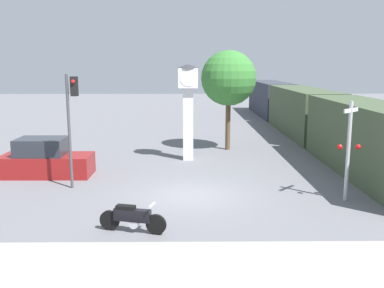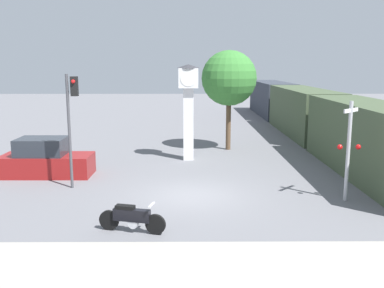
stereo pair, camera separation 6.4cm
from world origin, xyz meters
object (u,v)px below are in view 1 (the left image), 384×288
object	(u,v)px
railroad_crossing_signal	(349,147)
freight_train	(302,111)
clock_tower	(188,98)
motorcycle	(132,218)
traffic_light	(71,111)
street_tree	(229,78)
parked_car	(45,160)

from	to	relation	value
railroad_crossing_signal	freight_train	bearing A→B (deg)	81.12
clock_tower	freight_train	xyz separation A→B (m)	(8.61, 8.85, -1.73)
motorcycle	railroad_crossing_signal	distance (m)	8.62
motorcycle	clock_tower	size ratio (longest dim) A/B	0.41
traffic_light	clock_tower	bearing A→B (deg)	48.67
railroad_crossing_signal	street_tree	world-z (taller)	street_tree
clock_tower	railroad_crossing_signal	bearing A→B (deg)	-50.13
street_tree	traffic_light	bearing A→B (deg)	-131.24
railroad_crossing_signal	parked_car	xyz separation A→B (m)	(-12.83, 3.86, -1.35)
street_tree	parked_car	bearing A→B (deg)	-145.83
motorcycle	parked_car	size ratio (longest dim) A/B	0.51
freight_train	street_tree	size ratio (longest dim) A/B	6.06
railroad_crossing_signal	clock_tower	bearing A→B (deg)	129.87
freight_train	railroad_crossing_signal	distance (m)	16.35
parked_car	traffic_light	bearing A→B (deg)	-46.76
traffic_light	parked_car	bearing A→B (deg)	132.72
traffic_light	railroad_crossing_signal	bearing A→B (deg)	-9.34
railroad_crossing_signal	traffic_light	bearing A→B (deg)	170.66
traffic_light	parked_car	size ratio (longest dim) A/B	1.14
railroad_crossing_signal	street_tree	xyz separation A→B (m)	(-3.64, 10.10, 2.25)
motorcycle	freight_train	size ratio (longest dim) A/B	0.06
clock_tower	freight_train	bearing A→B (deg)	45.79
motorcycle	freight_train	distance (m)	21.93
motorcycle	railroad_crossing_signal	size ratio (longest dim) A/B	0.56
freight_train	parked_car	world-z (taller)	freight_train
railroad_crossing_signal	parked_car	distance (m)	13.47
motorcycle	railroad_crossing_signal	bearing A→B (deg)	35.77
clock_tower	street_tree	size ratio (longest dim) A/B	0.86
motorcycle	parked_car	xyz separation A→B (m)	(-4.98, 7.00, 0.28)
parked_car	clock_tower	bearing A→B (deg)	27.47
freight_train	street_tree	world-z (taller)	street_tree
clock_tower	parked_car	size ratio (longest dim) A/B	1.23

